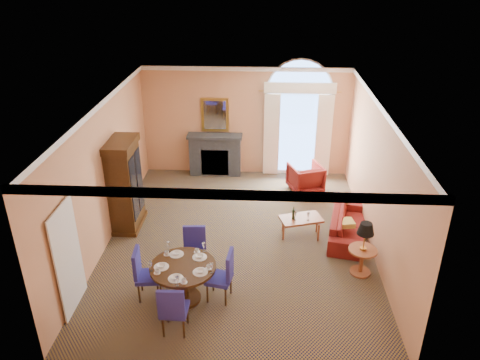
# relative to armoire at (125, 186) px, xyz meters

# --- Properties ---
(ground) EXTENTS (7.50, 7.50, 0.00)m
(ground) POSITION_rel_armoire_xyz_m (2.72, -0.51, -1.07)
(ground) COLOR #13183D
(ground) RESTS_ON ground
(room_envelope) EXTENTS (6.04, 7.52, 3.45)m
(room_envelope) POSITION_rel_armoire_xyz_m (2.69, 0.16, 1.44)
(room_envelope) COLOR tan
(room_envelope) RESTS_ON ground
(armoire) EXTENTS (0.63, 1.13, 2.21)m
(armoire) POSITION_rel_armoire_xyz_m (0.00, 0.00, 0.00)
(armoire) COLOR black
(armoire) RESTS_ON ground
(dining_table) EXTENTS (1.25, 1.25, 0.98)m
(dining_table) POSITION_rel_armoire_xyz_m (1.79, -2.64, -0.48)
(dining_table) COLOR black
(dining_table) RESTS_ON ground
(dining_chair_north) EXTENTS (0.53, 0.53, 1.03)m
(dining_chair_north) POSITION_rel_armoire_xyz_m (1.86, -1.75, -0.48)
(dining_chair_north) COLOR navy
(dining_chair_north) RESTS_ON ground
(dining_chair_south) EXTENTS (0.47, 0.49, 1.03)m
(dining_chair_south) POSITION_rel_armoire_xyz_m (1.77, -3.57, -0.48)
(dining_chair_south) COLOR navy
(dining_chair_south) RESTS_ON ground
(dining_chair_east) EXTENTS (0.54, 0.54, 1.03)m
(dining_chair_east) POSITION_rel_armoire_xyz_m (2.56, -2.56, -0.48)
(dining_chair_east) COLOR navy
(dining_chair_east) RESTS_ON ground
(dining_chair_west) EXTENTS (0.52, 0.51, 1.03)m
(dining_chair_west) POSITION_rel_armoire_xyz_m (1.01, -2.58, -0.48)
(dining_chair_west) COLOR navy
(dining_chair_west) RESTS_ON ground
(sofa) EXTENTS (1.19, 2.13, 0.59)m
(sofa) POSITION_rel_armoire_xyz_m (5.27, -0.21, -0.77)
(sofa) COLOR maroon
(sofa) RESTS_ON ground
(armchair) EXTENTS (1.08, 1.10, 0.78)m
(armchair) POSITION_rel_armoire_xyz_m (4.43, 2.08, -0.67)
(armchair) COLOR maroon
(armchair) RESTS_ON ground
(coffee_table) EXTENTS (1.07, 0.79, 0.81)m
(coffee_table) POSITION_rel_armoire_xyz_m (4.15, -0.27, -0.62)
(coffee_table) COLOR #9E532F
(coffee_table) RESTS_ON ground
(side_table) EXTENTS (0.59, 0.59, 1.18)m
(side_table) POSITION_rel_armoire_xyz_m (5.32, -1.63, -0.32)
(side_table) COLOR #9E532F
(side_table) RESTS_ON ground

